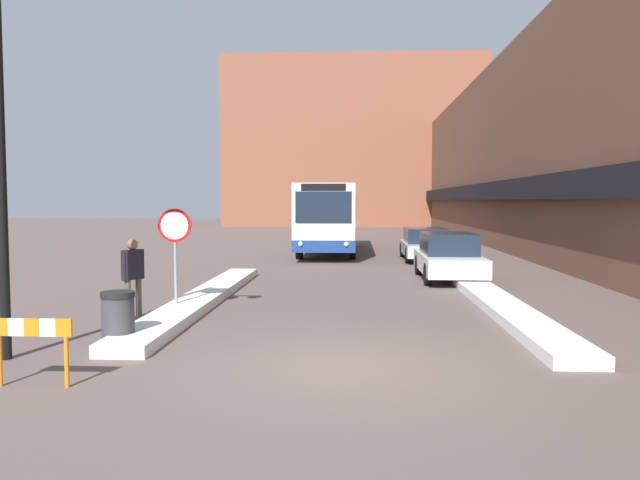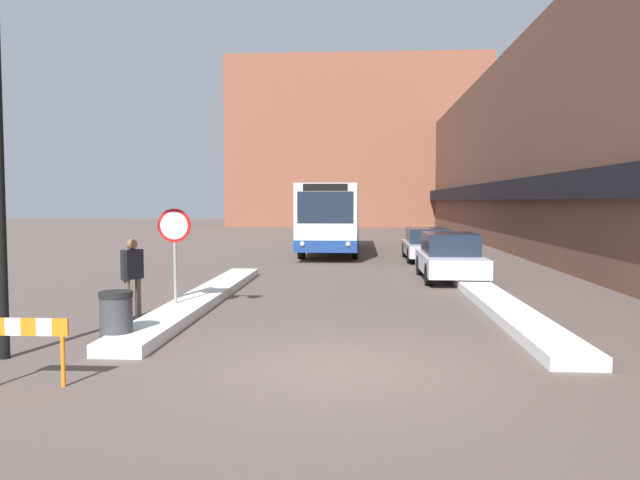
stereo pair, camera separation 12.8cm
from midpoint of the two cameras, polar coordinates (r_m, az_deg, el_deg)
The scene contains 13 objects.
ground_plane at distance 9.68m, azimuth 1.61°, elevation -11.58°, with size 160.00×160.00×0.00m, color brown.
building_row_right at distance 34.81m, azimuth 19.61°, elevation 7.43°, with size 5.50×60.00×10.02m.
building_backdrop_far at distance 64.74m, azimuth 3.04°, elevation 8.77°, with size 26.00×8.00×16.78m.
snow_bank_left at distance 15.98m, azimuth -10.83°, elevation -5.20°, with size 0.90×11.41×0.22m.
snow_bank_right at distance 14.72m, azimuth 16.40°, elevation -6.03°, with size 0.90×9.63×0.22m.
city_bus at distance 30.58m, azimuth 0.73°, elevation 2.16°, with size 2.60×11.35×3.27m.
parked_car_front at distance 20.44m, azimuth 11.50°, elevation -1.47°, with size 1.85×4.43×1.51m.
parked_car_back at distance 27.09m, azimuth 9.46°, elevation -0.34°, with size 1.93×4.68×1.38m.
stop_sign at distance 14.40m, azimuth -13.37°, elevation 0.23°, with size 0.76×0.08×2.36m.
street_lamp at distance 11.02m, azimuth -26.26°, elevation 10.07°, with size 1.46×0.36×6.19m.
pedestrian at distance 14.05m, azimuth -16.99°, elevation -2.70°, with size 0.40×0.51×1.72m.
trash_bin at distance 11.58m, azimuth -18.28°, elevation -6.81°, with size 0.59×0.59×0.95m.
construction_barricade at distance 9.44m, azimuth -25.15°, elevation -8.15°, with size 1.10×0.06×0.94m.
Camera 1 is at (0.20, -9.34, 2.53)m, focal length 35.00 mm.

